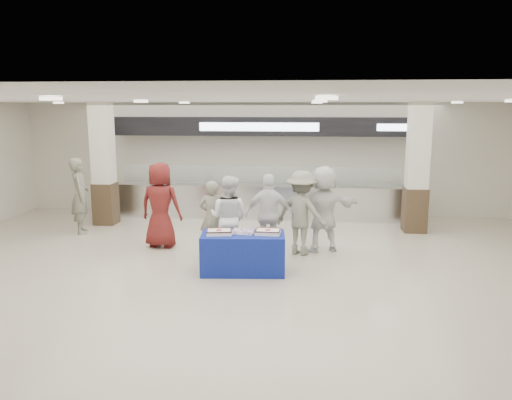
# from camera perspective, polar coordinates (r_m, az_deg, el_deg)

# --- Properties ---
(ground) EXTENTS (14.00, 14.00, 0.00)m
(ground) POSITION_cam_1_polar(r_m,az_deg,el_deg) (8.97, -2.92, -9.50)
(ground) COLOR #BDB5A1
(ground) RESTS_ON ground
(serving_line) EXTENTS (8.70, 0.85, 2.80)m
(serving_line) POSITION_cam_1_polar(r_m,az_deg,el_deg) (13.91, 0.45, 2.68)
(serving_line) COLOR silver
(serving_line) RESTS_ON ground
(column_left) EXTENTS (0.55, 0.55, 3.20)m
(column_left) POSITION_cam_1_polar(r_m,az_deg,el_deg) (13.69, -17.01, 3.65)
(column_left) COLOR #362718
(column_left) RESTS_ON ground
(column_right) EXTENTS (0.55, 0.55, 3.20)m
(column_right) POSITION_cam_1_polar(r_m,az_deg,el_deg) (12.89, 17.92, 3.20)
(column_right) COLOR #362718
(column_right) RESTS_ON ground
(display_table) EXTENTS (1.61, 0.91, 0.75)m
(display_table) POSITION_cam_1_polar(r_m,az_deg,el_deg) (9.42, -1.49, -6.07)
(display_table) COLOR navy
(display_table) RESTS_ON ground
(sheet_cake_left) EXTENTS (0.51, 0.43, 0.10)m
(sheet_cake_left) POSITION_cam_1_polar(r_m,az_deg,el_deg) (9.30, -4.24, -3.62)
(sheet_cake_left) COLOR white
(sheet_cake_left) RESTS_ON display_table
(sheet_cake_right) EXTENTS (0.47, 0.38, 0.10)m
(sheet_cake_right) POSITION_cam_1_polar(r_m,az_deg,el_deg) (9.29, 1.38, -3.60)
(sheet_cake_right) COLOR white
(sheet_cake_right) RESTS_ON display_table
(cupcake_tray) EXTENTS (0.46, 0.38, 0.07)m
(cupcake_tray) POSITION_cam_1_polar(r_m,az_deg,el_deg) (9.33, -1.55, -3.64)
(cupcake_tray) COLOR silver
(cupcake_tray) RESTS_ON display_table
(civilian_maroon) EXTENTS (0.99, 0.71, 1.89)m
(civilian_maroon) POSITION_cam_1_polar(r_m,az_deg,el_deg) (11.19, -10.85, -0.57)
(civilian_maroon) COLOR maroon
(civilian_maroon) RESTS_ON ground
(soldier_a) EXTENTS (0.60, 0.41, 1.56)m
(soldier_a) POSITION_cam_1_polar(r_m,az_deg,el_deg) (10.57, -5.02, -1.98)
(soldier_a) COLOR slate
(soldier_a) RESTS_ON ground
(chef_tall) EXTENTS (0.97, 0.84, 1.72)m
(chef_tall) POSITION_cam_1_polar(r_m,az_deg,el_deg) (10.18, -3.13, -2.00)
(chef_tall) COLOR white
(chef_tall) RESTS_ON ground
(chef_short) EXTENTS (1.01, 0.43, 1.72)m
(chef_short) POSITION_cam_1_polar(r_m,az_deg,el_deg) (10.42, 1.52, -1.68)
(chef_short) COLOR white
(chef_short) RESTS_ON ground
(soldier_b) EXTENTS (1.32, 1.08, 1.78)m
(soldier_b) POSITION_cam_1_polar(r_m,az_deg,el_deg) (10.49, 5.20, -1.48)
(soldier_b) COLOR slate
(soldier_b) RESTS_ON ground
(civilian_white) EXTENTS (1.81, 1.11, 1.86)m
(civilian_white) POSITION_cam_1_polar(r_m,az_deg,el_deg) (10.78, 7.68, -0.98)
(civilian_white) COLOR white
(civilian_white) RESTS_ON ground
(soldier_bg) EXTENTS (0.67, 0.80, 1.87)m
(soldier_bg) POSITION_cam_1_polar(r_m,az_deg,el_deg) (12.97, -19.46, 0.48)
(soldier_bg) COLOR slate
(soldier_bg) RESTS_ON ground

